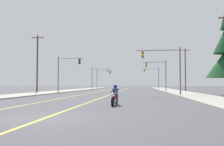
{
  "coord_description": "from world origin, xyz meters",
  "views": [
    {
      "loc": [
        4.22,
        -11.38,
        1.5
      ],
      "look_at": [
        1.0,
        19.36,
        2.8
      ],
      "focal_mm": 42.2,
      "sensor_mm": 36.0,
      "label": 1
    }
  ],
  "objects": [
    {
      "name": "lane_stripe_left",
      "position": [
        -3.92,
        45.0,
        0.0
      ],
      "size": [
        0.16,
        100.0,
        0.01
      ],
      "primitive_type": "cube",
      "color": "yellow",
      "rests_on": "ground"
    },
    {
      "name": "lane_stripe_center",
      "position": [
        0.08,
        45.0,
        0.0
      ],
      "size": [
        0.16,
        100.0,
        0.01
      ],
      "primitive_type": "cube",
      "color": "yellow",
      "rests_on": "ground"
    },
    {
      "name": "sidewalk_kerb_left",
      "position": [
        -11.01,
        40.0,
        0.07
      ],
      "size": [
        4.4,
        110.0,
        0.14
      ],
      "primitive_type": "cube",
      "color": "#9E998E",
      "rests_on": "ground"
    },
    {
      "name": "traffic_signal_mid_right",
      "position": [
        8.11,
        41.42,
        4.08
      ],
      "size": [
        4.61,
        0.37,
        6.2
      ],
      "color": "slate",
      "rests_on": "ground"
    },
    {
      "name": "traffic_signal_near_right",
      "position": [
        7.73,
        22.75,
        4.14
      ],
      "size": [
        5.64,
        0.37,
        6.2
      ],
      "color": "slate",
      "rests_on": "ground"
    },
    {
      "name": "sidewalk_kerb_right",
      "position": [
        11.01,
        40.0,
        0.07
      ],
      "size": [
        4.4,
        110.0,
        0.14
      ],
      "primitive_type": "cube",
      "color": "#9E998E",
      "rests_on": "ground"
    },
    {
      "name": "motorcycle_with_rider",
      "position": [
        2.5,
        6.91,
        0.59
      ],
      "size": [
        0.7,
        2.19,
        1.46
      ],
      "color": "black",
      "rests_on": "ground"
    },
    {
      "name": "traffic_signal_near_left",
      "position": [
        -8.29,
        32.09,
        4.07
      ],
      "size": [
        4.5,
        0.44,
        6.2
      ],
      "color": "slate",
      "rests_on": "ground"
    },
    {
      "name": "traffic_signal_mid_left",
      "position": [
        -7.62,
        62.29,
        4.13
      ],
      "size": [
        5.39,
        0.44,
        6.2
      ],
      "color": "slate",
      "rests_on": "ground"
    },
    {
      "name": "traffic_signal_far_right",
      "position": [
        8.29,
        64.45,
        4.09
      ],
      "size": [
        4.8,
        0.49,
        6.2
      ],
      "color": "slate",
      "rests_on": "ground"
    },
    {
      "name": "utility_pole_left_near",
      "position": [
        -13.64,
        33.06,
        5.25
      ],
      "size": [
        2.19,
        0.26,
        10.07
      ],
      "color": "#4C3828",
      "rests_on": "ground"
    },
    {
      "name": "utility_pole_right_far",
      "position": [
        14.38,
        48.35,
        4.94
      ],
      "size": [
        2.3,
        0.26,
        9.44
      ],
      "color": "brown",
      "rests_on": "ground"
    },
    {
      "name": "ground_plane",
      "position": [
        0.0,
        0.0,
        0.0
      ],
      "size": [
        400.0,
        400.0,
        0.0
      ],
      "primitive_type": "plane",
      "color": "#47474C"
    },
    {
      "name": "traffic_signal_far_left",
      "position": [
        -8.13,
        73.58,
        4.12
      ],
      "size": [
        5.21,
        0.47,
        6.2
      ],
      "color": "slate",
      "rests_on": "ground"
    }
  ]
}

